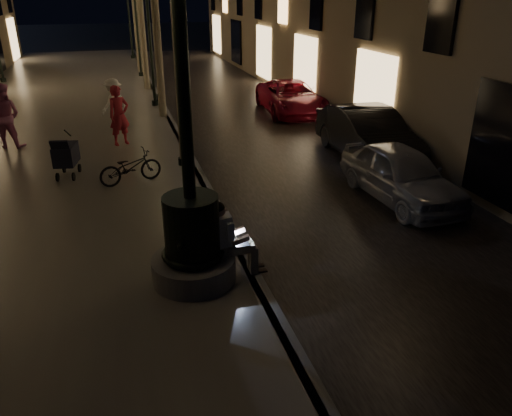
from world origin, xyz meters
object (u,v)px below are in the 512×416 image
object	(u,v)px
car_second	(367,134)
car_third	(291,97)
lamp_curb_a	(177,51)
car_front	(401,174)
stroller	(66,155)
pedestrian_pink	(5,116)
lamp_curb_b	(149,29)
fountain_lamppost	(192,225)
pedestrian_red	(119,116)
lamp_curb_c	(136,18)
lamp_curb_d	(129,12)
pedestrian_white	(114,103)
bicycle	(130,167)
seated_man_laptop	(229,236)

from	to	relation	value
car_second	car_third	xyz separation A→B (m)	(-0.15, 6.25, -0.11)
car_third	lamp_curb_a	bearing A→B (deg)	-127.79
lamp_curb_a	car_front	world-z (taller)	lamp_curb_a
stroller	pedestrian_pink	bearing A→B (deg)	130.20
lamp_curb_a	stroller	xyz separation A→B (m)	(-3.01, -0.15, -2.43)
lamp_curb_b	car_second	xyz separation A→B (m)	(5.42, -8.36, -2.48)
fountain_lamppost	pedestrian_red	xyz separation A→B (m)	(-0.86, 8.51, -0.10)
lamp_curb_a	lamp_curb_c	size ratio (longest dim) A/B	1.00
lamp_curb_d	pedestrian_white	distance (m)	19.38
lamp_curb_c	pedestrian_red	size ratio (longest dim) A/B	2.63
car_third	car_second	bearing A→B (deg)	-84.59
pedestrian_red	lamp_curb_a	bearing A→B (deg)	-83.07
bicycle	car_front	bearing A→B (deg)	-127.65
pedestrian_white	seated_man_laptop	bearing A→B (deg)	53.82
stroller	bicycle	bearing A→B (deg)	-19.42
car_front	car_second	xyz separation A→B (m)	(0.71, 3.08, 0.11)
lamp_curb_c	seated_man_laptop	bearing A→B (deg)	-90.23
lamp_curb_c	car_second	world-z (taller)	lamp_curb_c
fountain_lamppost	lamp_curb_a	distance (m)	6.37
car_second	pedestrian_red	bearing A→B (deg)	159.76
lamp_curb_a	seated_man_laptop	bearing A→B (deg)	-90.83
car_front	pedestrian_red	size ratio (longest dim) A/B	2.09
car_front	car_second	world-z (taller)	car_second
lamp_curb_d	pedestrian_pink	world-z (taller)	lamp_curb_d
bicycle	lamp_curb_c	bearing A→B (deg)	-21.36
lamp_curb_b	car_front	xyz separation A→B (m)	(4.71, -11.44, -2.59)
lamp_curb_a	pedestrian_pink	bearing A→B (deg)	147.19
seated_man_laptop	pedestrian_red	distance (m)	8.64
lamp_curb_c	pedestrian_pink	bearing A→B (deg)	-110.81
lamp_curb_d	car_second	world-z (taller)	lamp_curb_d
car_third	pedestrian_white	size ratio (longest dim) A/B	2.76
lamp_curb_b	bicycle	distance (m)	9.53
lamp_curb_c	bicycle	distance (m)	17.31
fountain_lamppost	car_third	size ratio (longest dim) A/B	1.12
lamp_curb_a	car_third	bearing A→B (deg)	48.17
stroller	car_front	bearing A→B (deg)	-12.45
seated_man_laptop	car_third	bearing A→B (deg)	65.73
lamp_curb_a	stroller	bearing A→B (deg)	-177.05
lamp_curb_d	pedestrian_red	world-z (taller)	lamp_curb_d
pedestrian_red	car_third	bearing A→B (deg)	1.38
fountain_lamppost	lamp_curb_a	bearing A→B (deg)	83.35
fountain_lamppost	lamp_curb_d	world-z (taller)	fountain_lamppost
lamp_curb_c	car_third	world-z (taller)	lamp_curb_c
fountain_lamppost	car_second	world-z (taller)	fountain_lamppost
lamp_curb_d	stroller	size ratio (longest dim) A/B	4.01
car_third	pedestrian_red	bearing A→B (deg)	-149.63
fountain_lamppost	seated_man_laptop	distance (m)	0.68
fountain_lamppost	bicycle	world-z (taller)	fountain_lamppost
pedestrian_white	stroller	bearing A→B (deg)	30.40
seated_man_laptop	lamp_curb_d	bearing A→B (deg)	89.83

